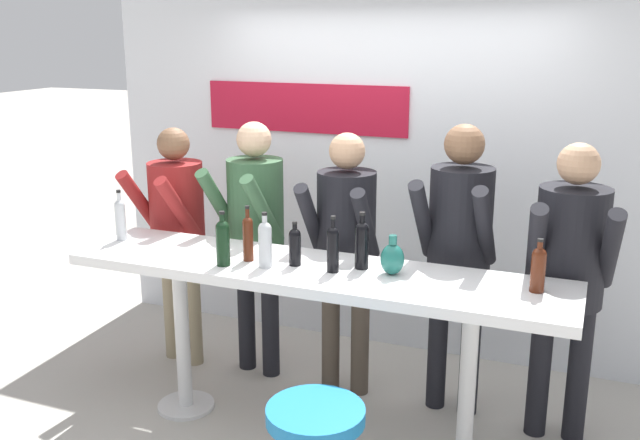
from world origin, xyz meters
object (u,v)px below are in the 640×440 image
object	(u,v)px
wine_bottle_2	(120,218)
person_center	(459,239)
person_center_left	(346,237)
wine_bottle_0	(265,242)
person_far_left	(176,221)
person_center_right	(569,263)
decorative_vase	(392,259)
wine_bottle_6	(333,247)
wine_bottle_5	(295,245)
wine_bottle_7	(223,241)
wine_bottle_4	(362,243)
person_left	(255,222)
wine_bottle_3	(538,267)
tasting_table	(314,291)
wine_bottle_1	(248,236)

from	to	relation	value
wine_bottle_2	person_center	bearing A→B (deg)	15.62
person_center_left	wine_bottle_0	size ratio (longest dim) A/B	5.49
person_far_left	person_center_right	xyz separation A→B (m)	(2.60, -0.05, 0.03)
decorative_vase	wine_bottle_6	bearing A→B (deg)	-165.63
wine_bottle_5	wine_bottle_7	distance (m)	0.40
wine_bottle_4	person_left	bearing A→B (deg)	150.27
person_far_left	person_left	bearing A→B (deg)	15.55
wine_bottle_5	wine_bottle_0	bearing A→B (deg)	-146.75
wine_bottle_0	person_center_right	bearing A→B (deg)	21.48
person_center_right	wine_bottle_2	bearing A→B (deg)	-174.78
wine_bottle_4	wine_bottle_7	distance (m)	0.78
person_left	wine_bottle_0	bearing A→B (deg)	-49.58
wine_bottle_2	wine_bottle_3	world-z (taller)	wine_bottle_2
wine_bottle_0	wine_bottle_3	distance (m)	1.45
wine_bottle_3	wine_bottle_4	size ratio (longest dim) A/B	0.87
tasting_table	wine_bottle_7	world-z (taller)	wine_bottle_7
wine_bottle_3	wine_bottle_7	bearing A→B (deg)	-172.26
person_center_left	wine_bottle_6	bearing A→B (deg)	-76.88
wine_bottle_7	wine_bottle_6	bearing A→B (deg)	11.70
wine_bottle_1	wine_bottle_2	distance (m)	0.93
person_center	wine_bottle_2	distance (m)	2.09
tasting_table	wine_bottle_1	distance (m)	0.49
wine_bottle_2	wine_bottle_7	world-z (taller)	wine_bottle_2
person_center_right	wine_bottle_3	size ratio (longest dim) A/B	6.31
wine_bottle_1	wine_bottle_2	xyz separation A→B (m)	(-0.93, 0.07, 0.00)
person_center_left	person_center_right	world-z (taller)	person_center_right
person_left	decorative_vase	bearing A→B (deg)	-17.51
person_center	wine_bottle_2	world-z (taller)	person_center
person_center_left	decorative_vase	size ratio (longest dim) A/B	7.87
person_far_left	wine_bottle_6	size ratio (longest dim) A/B	5.39
wine_bottle_6	person_left	bearing A→B (deg)	141.20
tasting_table	wine_bottle_0	xyz separation A→B (m)	(-0.25, -0.09, 0.28)
tasting_table	wine_bottle_1	size ratio (longest dim) A/B	8.85
decorative_vase	tasting_table	bearing A→B (deg)	-172.92
person_far_left	person_center_left	bearing A→B (deg)	11.93
person_center_left	person_center	xyz separation A→B (m)	(0.71, 0.01, 0.06)
person_left	person_center_left	world-z (taller)	person_left
person_center_left	wine_bottle_1	bearing A→B (deg)	-121.40
wine_bottle_6	wine_bottle_3	bearing A→B (deg)	5.43
person_center	decorative_vase	bearing A→B (deg)	-111.16
wine_bottle_3	wine_bottle_2	bearing A→B (deg)	-179.28
tasting_table	person_center_left	xyz separation A→B (m)	(-0.02, 0.59, 0.15)
person_far_left	person_center_left	xyz separation A→B (m)	(1.25, 0.01, 0.02)
person_center_left	person_center_right	bearing A→B (deg)	-3.28
person_center	wine_bottle_7	xyz separation A→B (m)	(-1.17, -0.76, 0.07)
wine_bottle_3	wine_bottle_4	world-z (taller)	wine_bottle_4
person_left	person_center_right	xyz separation A→B (m)	(2.01, -0.09, -0.01)
person_left	person_center	xyz separation A→B (m)	(1.37, -0.02, 0.04)
tasting_table	wine_bottle_7	bearing A→B (deg)	-162.58
wine_bottle_4	wine_bottle_5	size ratio (longest dim) A/B	1.27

